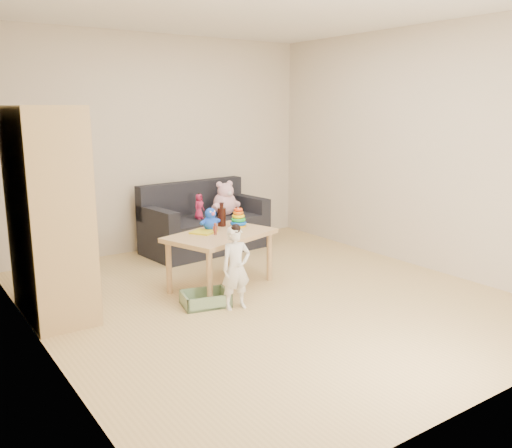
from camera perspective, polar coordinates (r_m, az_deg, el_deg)
room at (r=4.86m, az=1.19°, el=6.92°), size 4.50×4.50×4.50m
wardrobe at (r=4.82m, az=-21.03°, el=1.04°), size 0.49×0.98×1.76m
sofa at (r=6.73m, az=-5.31°, el=-1.01°), size 1.57×0.90×0.42m
play_table at (r=5.36m, az=-3.72°, el=-3.80°), size 1.19×0.94×0.54m
storage_bin at (r=4.94m, az=-5.34°, el=-7.82°), size 0.47×0.39×0.12m
toddler at (r=4.75m, az=-2.12°, el=-4.75°), size 0.29×0.21×0.72m
pink_bear at (r=6.77m, az=-3.32°, el=2.46°), size 0.39×0.37×0.36m
doll at (r=6.55m, az=-6.01°, el=1.82°), size 0.18×0.16×0.30m
ring_stacker at (r=5.55m, az=-1.87°, el=0.50°), size 0.17×0.17×0.19m
brown_bottle at (r=5.58m, az=-3.63°, el=0.83°), size 0.08×0.08×0.24m
blue_plush at (r=5.41m, az=-4.85°, el=0.56°), size 0.23×0.21×0.23m
wooden_figure at (r=5.20m, az=-4.31°, el=-0.51°), size 0.06×0.05×0.12m
yellow_book at (r=5.31m, az=-5.56°, el=-0.84°), size 0.29×0.29×0.02m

